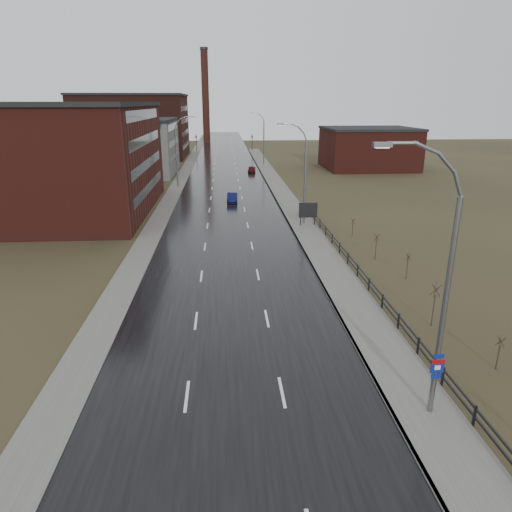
{
  "coord_description": "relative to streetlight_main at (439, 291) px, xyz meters",
  "views": [
    {
      "loc": [
        -0.28,
        -14.76,
        13.43
      ],
      "look_at": [
        1.88,
        16.08,
        3.0
      ],
      "focal_mm": 32.0,
      "sensor_mm": 36.0,
      "label": 1
    }
  ],
  "objects": [
    {
      "name": "shrub_f",
      "position": [
        4.54,
        28.48,
        -4.99
      ],
      "size": [
        0.48,
        0.51,
        2.02
      ],
      "color": "#382D23",
      "rests_on": "ground"
    },
    {
      "name": "smokestack",
      "position": [
        -14.47,
        148.0,
        9.44
      ],
      "size": [
        2.7,
        2.7,
        30.7
      ],
      "color": "#331611",
      "rests_on": "ground"
    },
    {
      "name": "warehouse_near",
      "position": [
        -29.46,
        43.0,
        0.7
      ],
      "size": [
        22.44,
        28.56,
        13.5
      ],
      "color": "#471914",
      "rests_on": "ground"
    },
    {
      "name": "car_far",
      "position": [
        -3.14,
        76.0,
        -5.42
      ],
      "size": [
        1.83,
        3.86,
        1.28
      ],
      "primitive_type": "imported",
      "rotation": [
        0.0,
        0.0,
        3.05
      ],
      "color": "#4D0C0F",
      "rests_on": "ground"
    },
    {
      "name": "warehouse_mid",
      "position": [
        -26.46,
        76.0,
        -0.8
      ],
      "size": [
        16.32,
        20.4,
        10.5
      ],
      "color": "slate",
      "rests_on": "ground"
    },
    {
      "name": "sidewalk_right",
      "position": [
        0.13,
        33.0,
        -5.97
      ],
      "size": [
        3.2,
        180.0,
        0.18
      ],
      "primitive_type": "cube",
      "color": "#595651",
      "rests_on": "ground"
    },
    {
      "name": "sidewalk_left",
      "position": [
        -16.67,
        58.0,
        -6.0
      ],
      "size": [
        2.4,
        260.0,
        0.12
      ],
      "primitive_type": "cube",
      "color": "#595651",
      "rests_on": "ground"
    },
    {
      "name": "streetlight_left",
      "position": [
        -16.17,
        60.0,
        -0.22
      ],
      "size": [
        3.36,
        0.28,
        11.35
      ],
      "color": "slate",
      "rests_on": "ground"
    },
    {
      "name": "streetlight_right_mid",
      "position": [
        0.03,
        34.0,
        -0.22
      ],
      "size": [
        3.36,
        0.28,
        11.35
      ],
      "color": "slate",
      "rests_on": "ground"
    },
    {
      "name": "streetlight_main",
      "position": [
        0.0,
        0.0,
        0.0
      ],
      "size": [
        3.91,
        0.29,
        12.11
      ],
      "color": "slate",
      "rests_on": "ground"
    },
    {
      "name": "building_right",
      "position": [
        21.83,
        80.0,
        -1.8
      ],
      "size": [
        18.36,
        16.32,
        8.5
      ],
      "color": "#471914",
      "rests_on": "ground"
    },
    {
      "name": "warehouse_far",
      "position": [
        -31.47,
        106.0,
        1.7
      ],
      "size": [
        26.52,
        24.48,
        15.5
      ],
      "color": "#331611",
      "rests_on": "ground"
    },
    {
      "name": "ground",
      "position": [
        -8.47,
        -2.0,
        -6.06
      ],
      "size": [
        320.0,
        320.0,
        0.0
      ],
      "primitive_type": "plane",
      "color": "#2D2819",
      "rests_on": "ground"
    },
    {
      "name": "streetlight_right_far",
      "position": [
        0.03,
        88.0,
        -0.22
      ],
      "size": [
        3.36,
        0.28,
        11.35
      ],
      "color": "slate",
      "rests_on": "ground"
    },
    {
      "name": "shrub_e",
      "position": [
        4.66,
        21.25,
        -4.78
      ],
      "size": [
        0.57,
        0.6,
        2.41
      ],
      "color": "#382D23",
      "rests_on": "ground"
    },
    {
      "name": "billboard",
      "position": [
        0.63,
        33.13,
        -4.24
      ],
      "size": [
        2.11,
        0.17,
        2.76
      ],
      "color": "black",
      "rests_on": "ground"
    },
    {
      "name": "car_near",
      "position": [
        -7.66,
        46.76,
        -5.39
      ],
      "size": [
        1.59,
        4.1,
        1.33
      ],
      "primitive_type": "imported",
      "rotation": [
        0.0,
        0.0,
        -0.04
      ],
      "color": "#0B0E39",
      "rests_on": "ground"
    },
    {
      "name": "road",
      "position": [
        -8.47,
        58.0,
        -6.03
      ],
      "size": [
        14.0,
        300.0,
        0.06
      ],
      "primitive_type": "cube",
      "color": "black",
      "rests_on": "ground"
    },
    {
      "name": "curb_right",
      "position": [
        -1.39,
        33.0,
        -5.97
      ],
      "size": [
        0.16,
        180.0,
        0.18
      ],
      "primitive_type": "cube",
      "color": "slate",
      "rests_on": "ground"
    },
    {
      "name": "shrub_c",
      "position": [
        4.14,
        8.36,
        -4.53
      ],
      "size": [
        0.68,
        0.71,
        2.88
      ],
      "color": "#382D23",
      "rests_on": "ground"
    },
    {
      "name": "shrub_b",
      "position": [
        5.42,
        3.31,
        -5.03
      ],
      "size": [
        0.46,
        0.49,
        1.94
      ],
      "color": "#382D23",
      "rests_on": "ground"
    },
    {
      "name": "guardrail",
      "position": [
        1.83,
        16.32,
        -5.35
      ],
      "size": [
        0.1,
        53.05,
        1.1
      ],
      "color": "black",
      "rests_on": "ground"
    },
    {
      "name": "traffic_light_left",
      "position": [
        -16.47,
        118.0,
        -1.46
      ],
      "size": [
        0.58,
        2.73,
        5.3
      ],
      "color": "black",
      "rests_on": "ground"
    },
    {
      "name": "traffic_light_right",
      "position": [
        -0.47,
        118.0,
        -1.46
      ],
      "size": [
        0.58,
        2.73,
        5.3
      ],
      "color": "black",
      "rests_on": "ground"
    },
    {
      "name": "shrub_d",
      "position": [
        5.65,
        16.41,
        -4.91
      ],
      "size": [
        0.51,
        0.54,
        2.16
      ],
      "color": "#382D23",
      "rests_on": "ground"
    }
  ]
}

